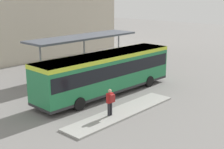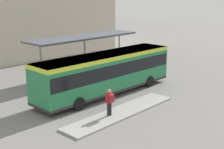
{
  "view_description": "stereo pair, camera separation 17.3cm",
  "coord_description": "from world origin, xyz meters",
  "views": [
    {
      "loc": [
        -17.09,
        -16.13,
        7.69
      ],
      "look_at": [
        0.62,
        0.0,
        1.44
      ],
      "focal_mm": 50.0,
      "sensor_mm": 36.0,
      "label": 1
    },
    {
      "loc": [
        -16.97,
        -16.26,
        7.69
      ],
      "look_at": [
        0.62,
        0.0,
        1.44
      ],
      "focal_mm": 50.0,
      "sensor_mm": 36.0,
      "label": 2
    }
  ],
  "objects": [
    {
      "name": "ground_plane",
      "position": [
        0.0,
        0.0,
        0.0
      ],
      "size": [
        120.0,
        120.0,
        0.0
      ],
      "primitive_type": "plane",
      "color": "slate"
    },
    {
      "name": "bicycle_blue",
      "position": [
        8.14,
        4.21,
        0.39
      ],
      "size": [
        0.48,
        1.79,
        0.78
      ],
      "rotation": [
        0.0,
        0.0,
        1.7
      ],
      "color": "black",
      "rests_on": "ground_plane"
    },
    {
      "name": "bicycle_white",
      "position": [
        8.46,
        4.93,
        0.36
      ],
      "size": [
        0.48,
        1.67,
        0.72
      ],
      "rotation": [
        0.0,
        0.0,
        -1.63
      ],
      "color": "black",
      "rests_on": "ground_plane"
    },
    {
      "name": "curb_island",
      "position": [
        -2.34,
        -3.61,
        0.06
      ],
      "size": [
        9.23,
        1.8,
        0.12
      ],
      "color": "#9E9E99",
      "rests_on": "ground_plane"
    },
    {
      "name": "city_bus",
      "position": [
        0.01,
        -0.0,
        1.87
      ],
      "size": [
        12.57,
        3.02,
        3.2
      ],
      "rotation": [
        0.0,
        0.0,
        -0.03
      ],
      "color": "#237A47",
      "rests_on": "ground_plane"
    },
    {
      "name": "bicycle_black",
      "position": [
        8.43,
        3.49,
        0.34
      ],
      "size": [
        0.48,
        1.56,
        0.68
      ],
      "rotation": [
        0.0,
        0.0,
        -1.68
      ],
      "color": "black",
      "rests_on": "ground_plane"
    },
    {
      "name": "station_shelter",
      "position": [
        2.92,
        5.7,
        3.61
      ],
      "size": [
        11.81,
        3.04,
        3.77
      ],
      "color": "#4C515B",
      "rests_on": "ground_plane"
    },
    {
      "name": "pedestrian_waiting",
      "position": [
        -3.4,
        -3.53,
        1.13
      ],
      "size": [
        0.45,
        0.47,
        1.76
      ],
      "rotation": [
        0.0,
        0.0,
        1.48
      ],
      "color": "#232328",
      "rests_on": "curb_island"
    }
  ]
}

